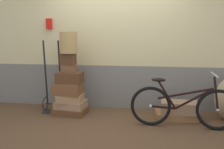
# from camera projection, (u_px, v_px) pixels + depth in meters

# --- Properties ---
(ground) EXTENTS (9.55, 5.20, 0.06)m
(ground) POSITION_uv_depth(u_px,v_px,m) (111.00, 122.00, 4.04)
(ground) COLOR #513823
(station_building) EXTENTS (7.55, 0.74, 2.89)m
(station_building) POSITION_uv_depth(u_px,v_px,m) (118.00, 34.00, 4.63)
(station_building) COLOR slate
(station_building) RESTS_ON ground
(suitcase_0) EXTENTS (0.63, 0.51, 0.12)m
(suitcase_0) POSITION_uv_depth(u_px,v_px,m) (71.00, 110.00, 4.40)
(suitcase_0) COLOR brown
(suitcase_0) RESTS_ON ground
(suitcase_1) EXTENTS (0.55, 0.47, 0.13)m
(suitcase_1) POSITION_uv_depth(u_px,v_px,m) (71.00, 104.00, 4.38)
(suitcase_1) COLOR #937051
(suitcase_1) RESTS_ON suitcase_0
(suitcase_2) EXTENTS (0.46, 0.39, 0.13)m
(suitcase_2) POSITION_uv_depth(u_px,v_px,m) (70.00, 98.00, 4.32)
(suitcase_2) COLOR #9E754C
(suitcase_2) RESTS_ON suitcase_1
(suitcase_3) EXTENTS (0.48, 0.41, 0.21)m
(suitcase_3) POSITION_uv_depth(u_px,v_px,m) (69.00, 88.00, 4.31)
(suitcase_3) COLOR brown
(suitcase_3) RESTS_ON suitcase_2
(suitcase_4) EXTENTS (0.44, 0.39, 0.19)m
(suitcase_4) POSITION_uv_depth(u_px,v_px,m) (70.00, 77.00, 4.27)
(suitcase_4) COLOR #4C2D19
(suitcase_4) RESTS_ON suitcase_3
(suitcase_5) EXTENTS (0.27, 0.24, 0.13)m
(suitcase_5) POSITION_uv_depth(u_px,v_px,m) (69.00, 68.00, 4.29)
(suitcase_5) COLOR brown
(suitcase_5) RESTS_ON suitcase_4
(suitcase_6) EXTENTS (0.26, 0.22, 0.20)m
(suitcase_6) POSITION_uv_depth(u_px,v_px,m) (68.00, 59.00, 4.25)
(suitcase_6) COLOR #4C2D19
(suitcase_6) RESTS_ON suitcase_5
(suitcase_7) EXTENTS (0.72, 0.47, 0.12)m
(suitcase_7) POSITION_uv_depth(u_px,v_px,m) (176.00, 115.00, 4.13)
(suitcase_7) COLOR olive
(suitcase_7) RESTS_ON ground
(suitcase_8) EXTENTS (0.64, 0.39, 0.19)m
(suitcase_8) POSITION_uv_depth(u_px,v_px,m) (180.00, 107.00, 4.06)
(suitcase_8) COLOR #937051
(suitcase_8) RESTS_ON suitcase_7
(wicker_basket) EXTENTS (0.31, 0.31, 0.37)m
(wicker_basket) POSITION_uv_depth(u_px,v_px,m) (69.00, 43.00, 4.19)
(wicker_basket) COLOR #A8844C
(wicker_basket) RESTS_ON suitcase_6
(luggage_trolley) EXTENTS (0.37, 0.35, 1.34)m
(luggage_trolley) POSITION_uv_depth(u_px,v_px,m) (53.00, 93.00, 4.53)
(luggage_trolley) COLOR black
(luggage_trolley) RESTS_ON ground
(bicycle) EXTENTS (1.64, 0.46, 0.87)m
(bicycle) POSITION_uv_depth(u_px,v_px,m) (183.00, 107.00, 3.68)
(bicycle) COLOR black
(bicycle) RESTS_ON ground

